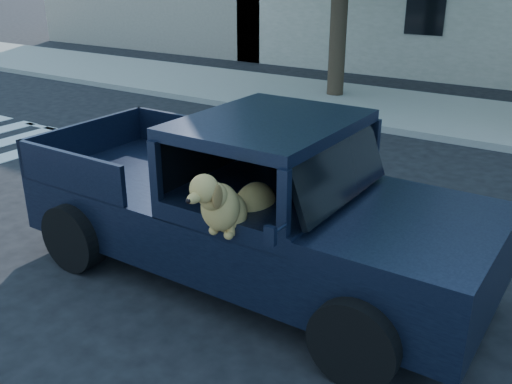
{
  "coord_description": "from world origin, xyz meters",
  "views": [
    {
      "loc": [
        2.67,
        -4.33,
        3.44
      ],
      "look_at": [
        -0.33,
        0.19,
        1.25
      ],
      "focal_mm": 40.0,
      "sensor_mm": 36.0,
      "label": 1
    }
  ],
  "objects": [
    {
      "name": "ground",
      "position": [
        0.0,
        0.0,
        0.0
      ],
      "size": [
        120.0,
        120.0,
        0.0
      ],
      "primitive_type": "plane",
      "color": "black",
      "rests_on": "ground"
    },
    {
      "name": "far_sidewalk",
      "position": [
        0.0,
        9.2,
        0.07
      ],
      "size": [
        60.0,
        4.0,
        0.15
      ],
      "primitive_type": "cube",
      "color": "gray",
      "rests_on": "ground"
    },
    {
      "name": "pickup_truck",
      "position": [
        -0.76,
        0.57,
        0.65
      ],
      "size": [
        5.4,
        2.75,
        1.93
      ],
      "rotation": [
        0.0,
        0.0,
        -0.0
      ],
      "color": "black",
      "rests_on": "ground"
    }
  ]
}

